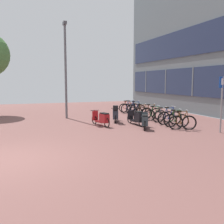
% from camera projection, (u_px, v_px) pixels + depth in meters
% --- Properties ---
extents(ground, '(21.00, 40.00, 0.13)m').
position_uv_depth(ground, '(55.00, 156.00, 7.96)').
color(ground, '#373132').
extents(bicycle_rack_00, '(1.28, 0.60, 1.00)m').
position_uv_depth(bicycle_rack_00, '(182.00, 122.00, 12.25)').
color(bicycle_rack_00, black).
rests_on(bicycle_rack_00, ground).
extents(bicycle_rack_01, '(1.22, 0.58, 0.96)m').
position_uv_depth(bicycle_rack_01, '(176.00, 120.00, 12.99)').
color(bicycle_rack_01, black).
rests_on(bicycle_rack_01, ground).
extents(bicycle_rack_02, '(1.41, 0.48, 1.03)m').
position_uv_depth(bicycle_rack_02, '(170.00, 118.00, 13.71)').
color(bicycle_rack_02, black).
rests_on(bicycle_rack_02, ground).
extents(bicycle_rack_03, '(1.24, 0.47, 0.93)m').
position_uv_depth(bicycle_rack_03, '(163.00, 117.00, 14.43)').
color(bicycle_rack_03, black).
rests_on(bicycle_rack_03, ground).
extents(bicycle_rack_04, '(1.30, 0.48, 0.94)m').
position_uv_depth(bicycle_rack_04, '(155.00, 115.00, 15.08)').
color(bicycle_rack_04, black).
rests_on(bicycle_rack_04, ground).
extents(bicycle_rack_05, '(1.31, 0.58, 0.98)m').
position_uv_depth(bicycle_rack_05, '(151.00, 113.00, 15.82)').
color(bicycle_rack_05, black).
rests_on(bicycle_rack_05, ground).
extents(bicycle_rack_06, '(1.22, 0.56, 0.94)m').
position_uv_depth(bicycle_rack_06, '(142.00, 112.00, 16.44)').
color(bicycle_rack_06, black).
rests_on(bicycle_rack_06, ground).
extents(bicycle_rack_07, '(1.26, 0.48, 0.92)m').
position_uv_depth(bicycle_rack_07, '(137.00, 111.00, 17.12)').
color(bicycle_rack_07, black).
rests_on(bicycle_rack_07, ground).
extents(bicycle_rack_08, '(1.36, 0.55, 1.01)m').
position_uv_depth(bicycle_rack_08, '(136.00, 109.00, 17.90)').
color(bicycle_rack_08, black).
rests_on(bicycle_rack_08, ground).
extents(bicycle_rack_09, '(1.38, 0.57, 1.02)m').
position_uv_depth(bicycle_rack_09, '(131.00, 108.00, 18.56)').
color(bicycle_rack_09, black).
rests_on(bicycle_rack_09, ground).
extents(bicycle_rack_10, '(1.27, 0.50, 0.95)m').
position_uv_depth(bicycle_rack_10, '(127.00, 108.00, 19.28)').
color(bicycle_rack_10, black).
rests_on(bicycle_rack_10, ground).
extents(scooter_near, '(0.83, 1.59, 1.01)m').
position_uv_depth(scooter_near, '(116.00, 114.00, 14.49)').
color(scooter_near, black).
rests_on(scooter_near, ground).
extents(scooter_mid, '(0.52, 1.77, 0.78)m').
position_uv_depth(scooter_mid, '(137.00, 118.00, 13.50)').
color(scooter_mid, black).
rests_on(scooter_mid, ground).
extents(scooter_far, '(0.89, 1.51, 0.78)m').
position_uv_depth(scooter_far, '(145.00, 121.00, 12.41)').
color(scooter_far, black).
rests_on(scooter_far, ground).
extents(scooter_extra, '(0.71, 1.76, 0.78)m').
position_uv_depth(scooter_extra, '(102.00, 119.00, 13.24)').
color(scooter_extra, black).
rests_on(scooter_extra, ground).
extents(parking_sign, '(0.40, 0.07, 2.52)m').
position_uv_depth(parking_sign, '(222.00, 98.00, 11.36)').
color(parking_sign, gray).
rests_on(parking_sign, ground).
extents(lamp_post, '(0.20, 0.52, 5.92)m').
position_uv_depth(lamp_post, '(66.00, 66.00, 15.74)').
color(lamp_post, slate).
rests_on(lamp_post, ground).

